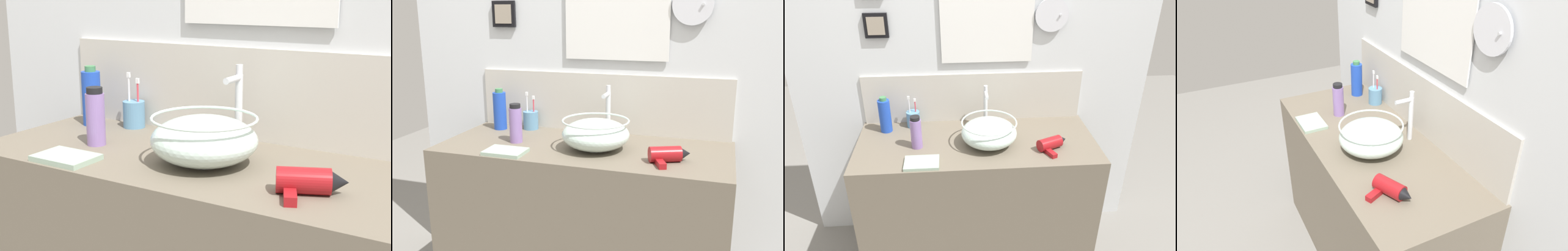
# 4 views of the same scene
# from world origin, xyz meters

# --- Properties ---
(vanity_counter) EXTENTS (1.34, 0.56, 0.82)m
(vanity_counter) POSITION_xyz_m (0.00, 0.00, 0.41)
(vanity_counter) COLOR #6B6051
(vanity_counter) RESTS_ON ground
(back_panel) EXTENTS (2.14, 0.10, 2.37)m
(back_panel) POSITION_xyz_m (0.00, 0.31, 1.18)
(back_panel) COLOR silver
(back_panel) RESTS_ON ground
(glass_bowl_sink) EXTENTS (0.30, 0.30, 0.14)m
(glass_bowl_sink) POSITION_xyz_m (0.07, -0.03, 0.89)
(glass_bowl_sink) COLOR silver
(glass_bowl_sink) RESTS_ON vanity_counter
(faucet) EXTENTS (0.02, 0.10, 0.26)m
(faucet) POSITION_xyz_m (0.07, 0.18, 0.97)
(faucet) COLOR silver
(faucet) RESTS_ON vanity_counter
(hair_drier) EXTENTS (0.18, 0.17, 0.07)m
(hair_drier) POSITION_xyz_m (0.40, -0.11, 0.85)
(hair_drier) COLOR maroon
(hair_drier) RESTS_ON vanity_counter
(toothbrush_cup) EXTENTS (0.08, 0.08, 0.20)m
(toothbrush_cup) POSITION_xyz_m (-0.36, 0.21, 0.87)
(toothbrush_cup) COLOR #598CB2
(toothbrush_cup) RESTS_ON vanity_counter
(spray_bottle) EXTENTS (0.06, 0.06, 0.19)m
(spray_bottle) POSITION_xyz_m (-0.33, -0.03, 0.91)
(spray_bottle) COLOR #8C6BB2
(spray_bottle) RESTS_ON vanity_counter
(soap_dispenser) EXTENTS (0.07, 0.07, 0.22)m
(soap_dispenser) POSITION_xyz_m (-0.52, 0.16, 0.92)
(soap_dispenser) COLOR blue
(soap_dispenser) RESTS_ON vanity_counter
(hand_towel) EXTENTS (0.18, 0.12, 0.02)m
(hand_towel) POSITION_xyz_m (-0.29, -0.21, 0.83)
(hand_towel) COLOR #99B29E
(hand_towel) RESTS_ON vanity_counter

